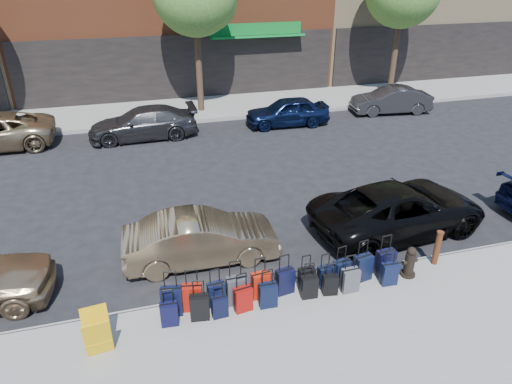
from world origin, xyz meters
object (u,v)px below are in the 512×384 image
object	(u,v)px
fire_hydrant	(410,262)
car_far_3	(391,100)
suitcase_front_5	(285,281)
car_near_1	(201,238)
bollard	(437,247)
car_near_2	(399,209)
car_far_1	(143,123)
display_rack	(97,333)
car_far_2	(287,112)

from	to	relation	value
fire_hydrant	car_far_3	bearing A→B (deg)	56.62
suitcase_front_5	car_near_1	xyz separation A→B (m)	(-1.57, 1.96, 0.18)
suitcase_front_5	car_near_1	world-z (taller)	car_near_1
bollard	car_far_3	size ratio (longest dim) A/B	0.24
car_near_2	car_far_1	size ratio (longest dim) A/B	1.11
display_rack	car_far_1	size ratio (longest dim) A/B	0.20
fire_hydrant	car_near_2	distance (m)	2.29
suitcase_front_5	car_far_3	world-z (taller)	car_far_3
car_far_2	bollard	bearing A→B (deg)	2.65
car_near_2	car_far_3	size ratio (longest dim) A/B	1.29
car_far_2	car_far_3	size ratio (longest dim) A/B	0.98
bollard	car_near_2	distance (m)	1.84
fire_hydrant	car_far_1	world-z (taller)	car_far_1
display_rack	car_near_2	size ratio (longest dim) A/B	0.18
fire_hydrant	bollard	xyz separation A→B (m)	(0.90, 0.24, 0.11)
car_far_1	car_far_2	bearing A→B (deg)	88.75
fire_hydrant	car_far_2	xyz separation A→B (m)	(0.91, 11.57, 0.13)
display_rack	car_near_1	world-z (taller)	car_near_1
fire_hydrant	car_far_3	size ratio (longest dim) A/B	0.20
bollard	car_far_3	bearing A→B (deg)	64.65
suitcase_front_5	car_near_2	distance (m)	4.43
display_rack	car_far_2	bearing A→B (deg)	49.71
car_near_1	car_far_3	size ratio (longest dim) A/B	1.00
display_rack	car_far_2	xyz separation A→B (m)	(7.97, 12.07, 0.05)
bollard	car_far_1	distance (m)	13.10
car_far_1	car_far_3	bearing A→B (deg)	90.93
bollard	car_near_2	world-z (taller)	car_near_2
car_near_2	car_far_1	xyz separation A→B (m)	(-6.50, 9.56, -0.04)
car_far_1	suitcase_front_5	bearing A→B (deg)	11.67
car_near_2	car_far_3	distance (m)	11.33
car_far_3	suitcase_front_5	bearing A→B (deg)	-31.64
suitcase_front_5	display_rack	world-z (taller)	suitcase_front_5
car_near_2	car_far_1	bearing A→B (deg)	28.10
fire_hydrant	car_far_1	size ratio (longest dim) A/B	0.17
car_far_3	bollard	bearing A→B (deg)	-18.06
fire_hydrant	display_rack	distance (m)	7.08
suitcase_front_5	car_far_1	distance (m)	11.72
bollard	display_rack	distance (m)	8.00
display_rack	car_far_2	world-z (taller)	car_far_2
suitcase_front_5	display_rack	xyz separation A→B (m)	(-4.01, -0.69, 0.14)
car_near_1	display_rack	bearing A→B (deg)	138.61
bollard	car_far_3	distance (m)	12.98
fire_hydrant	display_rack	world-z (taller)	display_rack
bollard	car_far_1	xyz separation A→B (m)	(-6.46, 11.39, 0.03)
fire_hydrant	display_rack	bearing A→B (deg)	178.99
display_rack	car_near_1	bearing A→B (deg)	40.64
car_near_2	car_far_1	world-z (taller)	car_near_2
car_far_1	bollard	bearing A→B (deg)	28.87
suitcase_front_5	fire_hydrant	xyz separation A→B (m)	(3.06, -0.19, 0.06)
fire_hydrant	car_far_1	distance (m)	12.90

